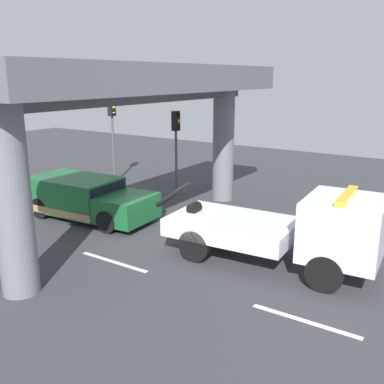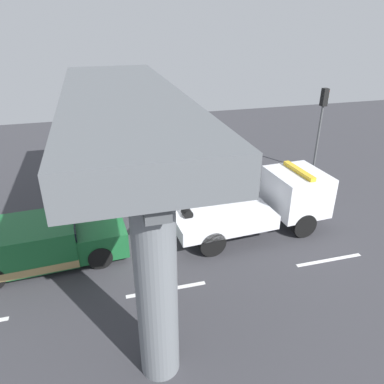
# 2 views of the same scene
# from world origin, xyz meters

# --- Properties ---
(ground_plane) EXTENTS (60.00, 40.00, 0.10)m
(ground_plane) POSITION_xyz_m (0.00, 0.00, -0.05)
(ground_plane) COLOR #38383D
(lane_stripe_mid) EXTENTS (2.60, 0.16, 0.01)m
(lane_stripe_mid) POSITION_xyz_m (0.00, -2.61, 0.00)
(lane_stripe_mid) COLOR silver
(lane_stripe_mid) RESTS_ON ground
(lane_stripe_east) EXTENTS (2.60, 0.16, 0.01)m
(lane_stripe_east) POSITION_xyz_m (6.00, -2.61, 0.00)
(lane_stripe_east) COLOR silver
(lane_stripe_east) RESTS_ON ground
(tow_truck_white) EXTENTS (7.31, 2.74, 2.46)m
(tow_truck_white) POSITION_xyz_m (4.64, 0.05, 1.20)
(tow_truck_white) COLOR white
(tow_truck_white) RESTS_ON ground
(towed_van_green) EXTENTS (5.32, 2.49, 1.58)m
(towed_van_green) POSITION_xyz_m (-3.89, -0.00, 0.78)
(towed_van_green) COLOR #195B2D
(towed_van_green) RESTS_ON ground
(overpass_structure) EXTENTS (3.60, 12.67, 5.86)m
(overpass_structure) POSITION_xyz_m (-0.71, 0.00, 4.88)
(overpass_structure) COLOR slate
(overpass_structure) RESTS_ON ground
(traffic_light_far) EXTENTS (0.39, 0.32, 3.93)m
(traffic_light_far) POSITION_xyz_m (-2.98, 4.90, 2.87)
(traffic_light_far) COLOR #515456
(traffic_light_far) RESTS_ON ground
(traffic_light_mid) EXTENTS (0.39, 0.32, 4.60)m
(traffic_light_mid) POSITION_xyz_m (10.02, 4.90, 3.34)
(traffic_light_mid) COLOR #515456
(traffic_light_mid) RESTS_ON ground
(traffic_cone_orange) EXTENTS (0.57, 0.57, 0.67)m
(traffic_cone_orange) POSITION_xyz_m (0.68, 1.48, 0.32)
(traffic_cone_orange) COLOR orange
(traffic_cone_orange) RESTS_ON ground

